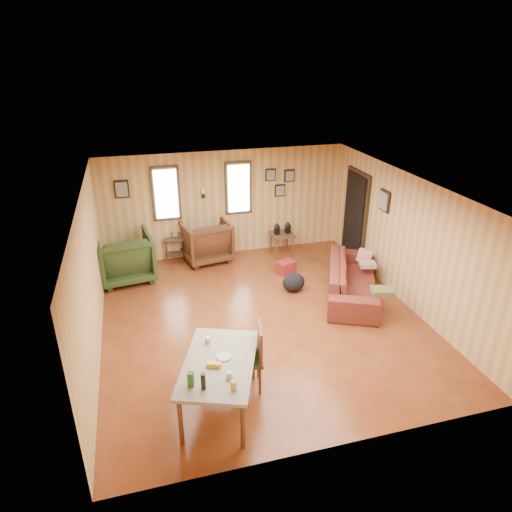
{
  "coord_description": "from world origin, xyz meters",
  "views": [
    {
      "loc": [
        -1.95,
        -6.67,
        4.41
      ],
      "look_at": [
        0.0,
        0.4,
        1.05
      ],
      "focal_mm": 32.0,
      "sensor_mm": 36.0,
      "label": 1
    }
  ],
  "objects_px": {
    "recliner_green": "(125,255)",
    "side_table": "(282,232)",
    "recliner_brown": "(206,239)",
    "dining_table": "(219,367)",
    "end_table": "(176,243)",
    "sofa": "(353,274)"
  },
  "relations": [
    {
      "from": "recliner_green",
      "to": "side_table",
      "type": "xyz_separation_m",
      "value": [
        3.5,
        0.32,
        0.0
      ]
    },
    {
      "from": "recliner_brown",
      "to": "dining_table",
      "type": "relative_size",
      "value": 0.61
    },
    {
      "from": "end_table",
      "to": "dining_table",
      "type": "bearing_deg",
      "value": -89.88
    },
    {
      "from": "recliner_green",
      "to": "end_table",
      "type": "relative_size",
      "value": 1.71
    },
    {
      "from": "sofa",
      "to": "side_table",
      "type": "relative_size",
      "value": 2.84
    },
    {
      "from": "end_table",
      "to": "side_table",
      "type": "relative_size",
      "value": 0.8
    },
    {
      "from": "recliner_brown",
      "to": "side_table",
      "type": "relative_size",
      "value": 1.27
    },
    {
      "from": "end_table",
      "to": "side_table",
      "type": "bearing_deg",
      "value": -10.98
    },
    {
      "from": "recliner_brown",
      "to": "end_table",
      "type": "height_order",
      "value": "recliner_brown"
    },
    {
      "from": "recliner_green",
      "to": "side_table",
      "type": "height_order",
      "value": "recliner_green"
    },
    {
      "from": "recliner_green",
      "to": "sofa",
      "type": "bearing_deg",
      "value": 148.73
    },
    {
      "from": "dining_table",
      "to": "recliner_brown",
      "type": "bearing_deg",
      "value": 102.86
    },
    {
      "from": "side_table",
      "to": "dining_table",
      "type": "height_order",
      "value": "dining_table"
    },
    {
      "from": "sofa",
      "to": "dining_table",
      "type": "bearing_deg",
      "value": 152.38
    },
    {
      "from": "end_table",
      "to": "side_table",
      "type": "xyz_separation_m",
      "value": [
        2.38,
        -0.46,
        0.19
      ]
    },
    {
      "from": "recliner_brown",
      "to": "side_table",
      "type": "height_order",
      "value": "recliner_brown"
    },
    {
      "from": "sofa",
      "to": "recliner_green",
      "type": "relative_size",
      "value": 2.09
    },
    {
      "from": "sofa",
      "to": "recliner_green",
      "type": "xyz_separation_m",
      "value": [
        -4.21,
        1.84,
        0.1
      ]
    },
    {
      "from": "sofa",
      "to": "recliner_brown",
      "type": "bearing_deg",
      "value": 71.19
    },
    {
      "from": "end_table",
      "to": "side_table",
      "type": "distance_m",
      "value": 2.43
    },
    {
      "from": "dining_table",
      "to": "sofa",
      "type": "bearing_deg",
      "value": 57.92
    },
    {
      "from": "sofa",
      "to": "side_table",
      "type": "xyz_separation_m",
      "value": [
        -0.72,
        2.16,
        0.1
      ]
    }
  ]
}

